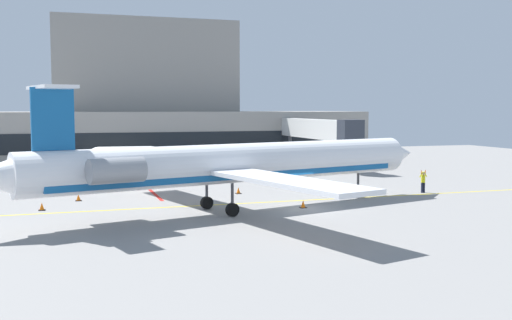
{
  "coord_description": "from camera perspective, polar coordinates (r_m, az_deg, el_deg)",
  "views": [
    {
      "loc": [
        -16.57,
        -39.39,
        7.19
      ],
      "look_at": [
        -1.42,
        6.96,
        3.0
      ],
      "focal_mm": 42.37,
      "sensor_mm": 36.0,
      "label": 1
    }
  ],
  "objects": [
    {
      "name": "safety_cone_charlie",
      "position": [
        49.02,
        -16.42,
        -3.43
      ],
      "size": [
        0.47,
        0.47,
        0.55
      ],
      "color": "orange",
      "rests_on": "ground"
    },
    {
      "name": "regional_jet",
      "position": [
        41.94,
        -2.39,
        -0.4
      ],
      "size": [
        34.84,
        28.06,
        8.49
      ],
      "color": "white",
      "rests_on": "ground"
    },
    {
      "name": "safety_cone_alpha",
      "position": [
        50.97,
        -1.68,
        -2.92
      ],
      "size": [
        0.47,
        0.47,
        0.55
      ],
      "color": "orange",
      "rests_on": "ground"
    },
    {
      "name": "terminal_building",
      "position": [
        89.47,
        -10.49,
        4.69
      ],
      "size": [
        63.47,
        17.43,
        19.95
      ],
      "color": "gray",
      "rests_on": "ground"
    },
    {
      "name": "baggage_tug",
      "position": [
        70.09,
        7.48,
        -0.27
      ],
      "size": [
        3.31,
        3.4,
        2.03
      ],
      "color": "silver",
      "rests_on": "ground"
    },
    {
      "name": "fuel_tank",
      "position": [
        71.2,
        -12.25,
        0.26
      ],
      "size": [
        8.45,
        2.96,
        2.8
      ],
      "color": "white",
      "rests_on": "ground"
    },
    {
      "name": "jet_bridge_west",
      "position": [
        74.79,
        5.92,
        2.87
      ],
      "size": [
        2.4,
        20.72,
        5.94
      ],
      "color": "silver",
      "rests_on": "ground"
    },
    {
      "name": "ground",
      "position": [
        43.34,
        4.67,
        -4.72
      ],
      "size": [
        120.0,
        120.0,
        0.11
      ],
      "color": "gray"
    },
    {
      "name": "safety_cone_delta",
      "position": [
        45.27,
        -19.56,
        -4.19
      ],
      "size": [
        0.47,
        0.47,
        0.55
      ],
      "color": "orange",
      "rests_on": "ground"
    },
    {
      "name": "pushback_tractor",
      "position": [
        64.56,
        -2.45,
        -0.68
      ],
      "size": [
        3.93,
        2.2,
        1.95
      ],
      "color": "#19389E",
      "rests_on": "ground"
    },
    {
      "name": "marshaller",
      "position": [
        53.4,
        15.5,
        -1.94
      ],
      "size": [
        0.83,
        0.34,
        1.93
      ],
      "color": "#191E33",
      "rests_on": "ground"
    },
    {
      "name": "safety_cone_bravo",
      "position": [
        43.9,
        4.47,
        -4.2
      ],
      "size": [
        0.47,
        0.47,
        0.55
      ],
      "color": "orange",
      "rests_on": "ground"
    }
  ]
}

